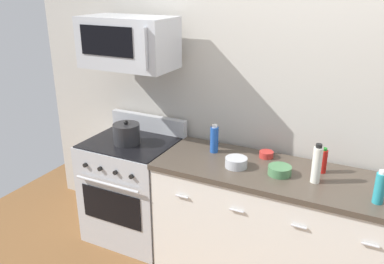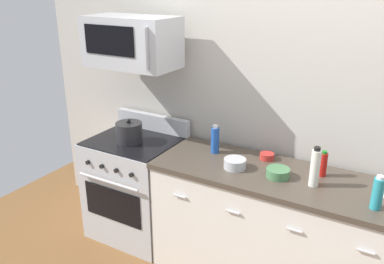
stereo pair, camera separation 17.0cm
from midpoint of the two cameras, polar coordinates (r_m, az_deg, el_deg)
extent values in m
cube|color=#B7B2A8|center=(3.17, 13.60, 4.37)|extent=(4.96, 0.10, 2.70)
cube|color=silver|center=(3.19, 10.38, -13.41)|extent=(1.84, 0.62, 0.88)
cube|color=#473D33|center=(2.96, 10.95, -6.02)|extent=(1.87, 0.65, 0.04)
cylinder|color=silver|center=(2.99, -3.10, -9.16)|extent=(0.10, 0.02, 0.02)
cylinder|color=silver|center=(2.83, 4.60, -11.09)|extent=(0.10, 0.02, 0.02)
cylinder|color=silver|center=(2.73, 13.16, -12.98)|extent=(0.10, 0.02, 0.02)
cylinder|color=silver|center=(2.70, 22.28, -14.66)|extent=(0.10, 0.02, 0.02)
cube|color=#B7BABF|center=(3.68, -9.64, -8.07)|extent=(0.76, 0.64, 0.91)
cube|color=black|center=(3.47, -12.80, -10.38)|extent=(0.58, 0.01, 0.30)
cylinder|color=#B7BABF|center=(3.33, -13.45, -7.23)|extent=(0.61, 0.02, 0.02)
cube|color=#B7BABF|center=(3.68, -7.51, 1.18)|extent=(0.76, 0.06, 0.16)
cube|color=black|center=(3.48, -10.09, -1.42)|extent=(0.73, 0.61, 0.01)
cylinder|color=black|center=(3.44, -16.30, -4.55)|extent=(0.04, 0.02, 0.04)
cylinder|color=black|center=(3.35, -14.37, -5.10)|extent=(0.04, 0.02, 0.04)
cylinder|color=black|center=(3.26, -12.32, -5.67)|extent=(0.04, 0.02, 0.04)
cylinder|color=black|center=(3.17, -10.15, -6.27)|extent=(0.04, 0.02, 0.04)
cube|color=#B7BABF|center=(3.30, -10.50, 12.39)|extent=(0.74, 0.40, 0.40)
cube|color=black|center=(3.18, -13.65, 12.41)|extent=(0.48, 0.01, 0.22)
cube|color=#B7BABF|center=(2.96, -8.34, 11.54)|extent=(0.02, 0.04, 0.30)
cylinder|color=teal|center=(2.70, 23.45, -7.37)|extent=(0.07, 0.07, 0.20)
cylinder|color=white|center=(2.65, 23.79, -5.26)|extent=(0.04, 0.04, 0.02)
cylinder|color=#B21914|center=(2.98, 16.56, -4.03)|extent=(0.05, 0.05, 0.17)
cylinder|color=#19721E|center=(2.95, 16.74, -2.37)|extent=(0.04, 0.04, 0.02)
cylinder|color=#1E4CA5|center=(3.19, 1.65, -1.12)|extent=(0.07, 0.07, 0.21)
cylinder|color=silver|center=(3.15, 1.67, 0.83)|extent=(0.04, 0.04, 0.02)
cylinder|color=silver|center=(2.81, 15.62, -4.56)|extent=(0.06, 0.06, 0.26)
cylinder|color=black|center=(2.76, 15.90, -1.92)|extent=(0.04, 0.04, 0.03)
cylinder|color=#477A4C|center=(2.90, 10.69, -5.40)|extent=(0.17, 0.17, 0.06)
torus|color=#477A4C|center=(2.89, 10.72, -4.90)|extent=(0.17, 0.17, 0.01)
cylinder|color=#477A4C|center=(2.91, 10.65, -5.88)|extent=(0.09, 0.09, 0.01)
cylinder|color=#B2B5BA|center=(2.97, 4.66, -4.34)|extent=(0.16, 0.16, 0.07)
torus|color=#B2B5BA|center=(2.96, 4.68, -3.77)|extent=(0.16, 0.16, 0.01)
cylinder|color=#B2B5BA|center=(2.98, 4.64, -4.88)|extent=(0.09, 0.09, 0.01)
cylinder|color=#B72D28|center=(3.16, 8.99, -3.17)|extent=(0.11, 0.11, 0.05)
torus|color=#B72D28|center=(3.15, 9.01, -2.82)|extent=(0.11, 0.11, 0.01)
cylinder|color=#B72D28|center=(3.17, 8.97, -3.51)|extent=(0.06, 0.06, 0.01)
cylinder|color=#262628|center=(3.41, -10.68, -0.27)|extent=(0.22, 0.22, 0.17)
sphere|color=black|center=(3.38, -10.79, 1.32)|extent=(0.04, 0.04, 0.04)
camera|label=1|loc=(0.09, -91.60, -0.61)|focal=37.60mm
camera|label=2|loc=(0.09, 88.40, 0.61)|focal=37.60mm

